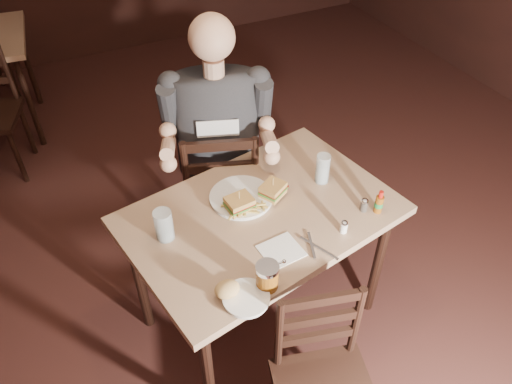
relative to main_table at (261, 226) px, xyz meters
name	(u,v)px	position (x,y,z in m)	size (l,w,h in m)	color
room_shell	(250,90)	(-0.05, -0.01, 0.71)	(7.00, 7.00, 7.00)	black
main_table	(261,226)	(0.00, 0.00, 0.00)	(1.29, 0.98, 0.77)	tan
chair_far	(221,187)	(0.03, 0.57, -0.23)	(0.42, 0.46, 0.92)	black
diner	(217,116)	(0.02, 0.52, 0.28)	(0.56, 0.44, 0.98)	#2B2B2F
dinner_plate	(241,198)	(-0.04, 0.12, 0.09)	(0.28, 0.28, 0.02)	white
sandwich_left	(239,200)	(-0.08, 0.05, 0.15)	(0.11, 0.09, 0.10)	gold
sandwich_right	(273,187)	(0.09, 0.06, 0.15)	(0.11, 0.09, 0.10)	gold
fries_pile	(246,205)	(-0.05, 0.04, 0.12)	(0.23, 0.16, 0.04)	tan
ketchup_dollop	(285,186)	(0.17, 0.09, 0.11)	(0.04, 0.04, 0.01)	maroon
glass_left	(164,225)	(-0.42, 0.04, 0.16)	(0.08, 0.08, 0.14)	silver
glass_right	(323,169)	(0.35, 0.07, 0.16)	(0.06, 0.06, 0.15)	silver
hot_sauce	(379,202)	(0.46, -0.22, 0.14)	(0.04, 0.04, 0.12)	brown
salt_shaker	(344,227)	(0.26, -0.26, 0.11)	(0.03, 0.03, 0.06)	white
pepper_shaker	(364,205)	(0.41, -0.19, 0.12)	(0.03, 0.03, 0.06)	#38332D
syrup_dispenser	(267,276)	(-0.16, -0.37, 0.14)	(0.09, 0.09, 0.11)	brown
napkin	(281,251)	(-0.03, -0.24, 0.09)	(0.16, 0.15, 0.00)	white
knife	(319,248)	(0.12, -0.30, 0.09)	(0.01, 0.19, 0.00)	silver
fork	(312,245)	(0.10, -0.27, 0.09)	(0.01, 0.15, 0.00)	silver
side_plate	(246,299)	(-0.26, -0.39, 0.09)	(0.17, 0.17, 0.01)	white
bread_roll	(227,289)	(-0.31, -0.35, 0.13)	(0.10, 0.08, 0.06)	tan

